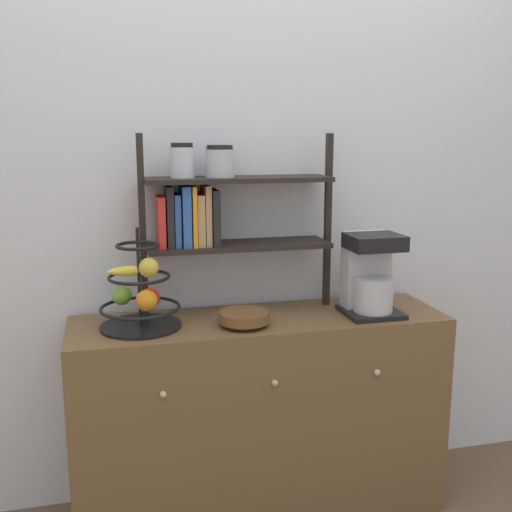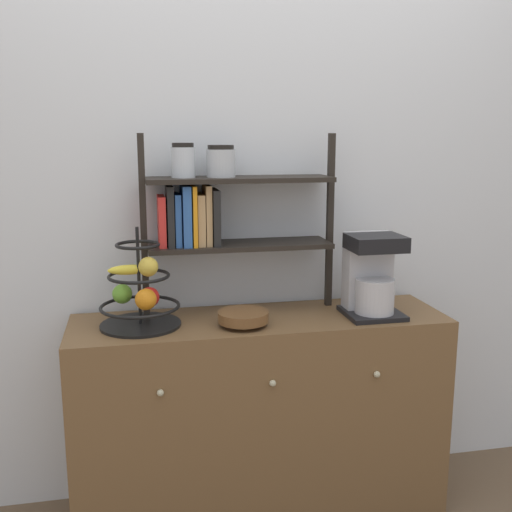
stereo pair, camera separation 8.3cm
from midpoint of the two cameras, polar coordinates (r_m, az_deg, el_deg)
wall_back at (r=2.41m, az=0.18°, el=7.36°), size 7.00×0.05×2.60m
sideboard at (r=2.41m, az=1.42°, el=-14.98°), size 1.41×0.42×0.80m
coffee_maker at (r=2.32m, az=11.95°, el=-1.85°), size 0.21×0.21×0.31m
fruit_stand at (r=2.17m, az=-9.94°, el=-3.64°), size 0.29×0.29×0.36m
wooden_bowl at (r=2.17m, az=-0.13°, el=-5.86°), size 0.18×0.18×0.05m
shelf_hutch at (r=2.26m, az=-3.07°, el=4.70°), size 0.75×0.20×0.68m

